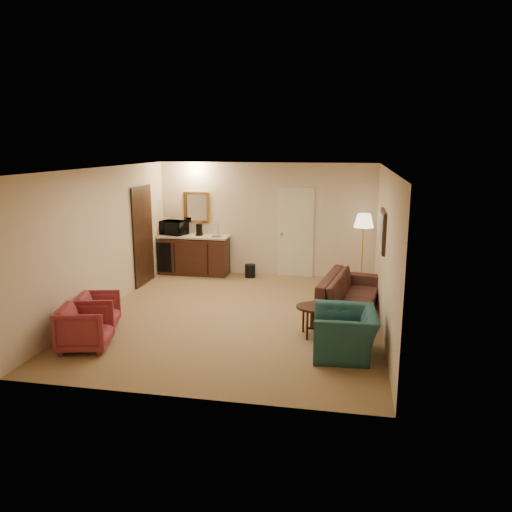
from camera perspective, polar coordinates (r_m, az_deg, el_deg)
The scene contains 12 objects.
ground at distance 8.98m, azimuth -2.14°, elevation -6.84°, with size 6.00×6.00×0.00m, color olive.
room_walls at distance 9.33m, azimuth -1.76°, elevation 4.76°, with size 5.02×6.01×2.61m.
wetbar_cabinet at distance 11.81m, azimuth -7.04°, elevation 0.14°, with size 1.64×0.58×0.92m, color #361711.
sofa at distance 9.22m, azimuth 10.62°, elevation -3.62°, with size 2.28×0.67×0.89m, color black.
teal_armchair at distance 7.37m, azimuth 10.13°, elevation -7.81°, with size 1.02×0.66×0.89m, color #1D4846.
rose_chair_near at distance 8.74m, azimuth -17.61°, elevation -5.79°, with size 0.62×0.58×0.64m, color maroon.
rose_chair_far at distance 7.90m, azimuth -18.96°, elevation -7.49°, with size 0.72×0.67×0.74m, color maroon.
coffee_table at distance 8.08m, azimuth 7.58°, elevation -7.36°, with size 0.85×0.57×0.49m, color #331D11.
floor_lamp at distance 10.88m, azimuth 12.07°, elevation 0.67°, with size 0.42×0.42×1.58m, color #B88E3D.
waste_bin at distance 11.48m, azimuth -0.67°, elevation -1.71°, with size 0.24×0.24×0.30m, color black.
microwave at distance 11.88m, azimuth -9.37°, elevation 3.39°, with size 0.59×0.33×0.40m, color black.
coffee_maker at distance 11.69m, azimuth -6.51°, elevation 3.01°, with size 0.15×0.15×0.27m, color black.
Camera 1 is at (1.90, -8.25, 2.99)m, focal length 35.00 mm.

